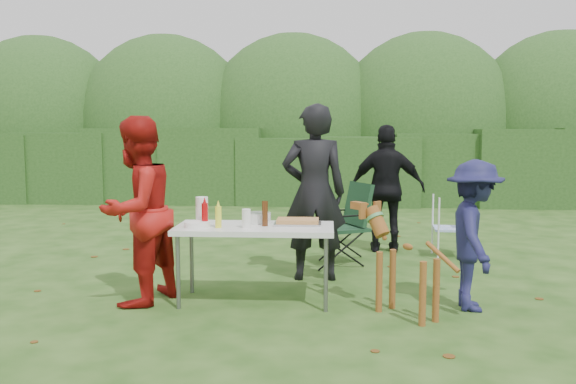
# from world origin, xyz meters

# --- Properties ---
(ground) EXTENTS (80.00, 80.00, 0.00)m
(ground) POSITION_xyz_m (0.00, 0.00, 0.00)
(ground) COLOR #1E4211
(hedge_row) EXTENTS (22.00, 1.40, 1.70)m
(hedge_row) POSITION_xyz_m (0.00, 8.00, 0.85)
(hedge_row) COLOR #23471C
(hedge_row) RESTS_ON ground
(shrub_backdrop) EXTENTS (20.00, 2.60, 3.20)m
(shrub_backdrop) POSITION_xyz_m (0.00, 9.60, 1.60)
(shrub_backdrop) COLOR #3D6628
(shrub_backdrop) RESTS_ON ground
(folding_table) EXTENTS (1.50, 0.70, 0.74)m
(folding_table) POSITION_xyz_m (0.17, 0.21, 0.69)
(folding_table) COLOR silver
(folding_table) RESTS_ON ground
(person_cook) EXTENTS (0.74, 0.52, 1.93)m
(person_cook) POSITION_xyz_m (0.72, 1.14, 0.97)
(person_cook) COLOR black
(person_cook) RESTS_ON ground
(person_red_jacket) EXTENTS (0.96, 1.06, 1.78)m
(person_red_jacket) POSITION_xyz_m (-0.93, 0.09, 0.89)
(person_red_jacket) COLOR #A31310
(person_red_jacket) RESTS_ON ground
(person_black_puffy) EXTENTS (1.03, 0.49, 1.72)m
(person_black_puffy) POSITION_xyz_m (1.66, 2.73, 0.86)
(person_black_puffy) COLOR black
(person_black_puffy) RESTS_ON ground
(child) EXTENTS (0.56, 0.92, 1.38)m
(child) POSITION_xyz_m (2.21, 0.11, 0.69)
(child) COLOR #1A1A45
(child) RESTS_ON ground
(dog) EXTENTS (0.97, 1.02, 0.96)m
(dog) POSITION_xyz_m (1.57, -0.17, 0.48)
(dog) COLOR brown
(dog) RESTS_ON ground
(camping_chair) EXTENTS (0.85, 0.85, 1.01)m
(camping_chair) POSITION_xyz_m (1.03, 1.90, 0.51)
(camping_chair) COLOR #183A22
(camping_chair) RESTS_ON ground
(lawn_chair) EXTENTS (0.52, 0.52, 0.82)m
(lawn_chair) POSITION_xyz_m (2.47, 2.42, 0.41)
(lawn_chair) COLOR #567FE0
(lawn_chair) RESTS_ON ground
(food_tray) EXTENTS (0.45, 0.30, 0.02)m
(food_tray) POSITION_xyz_m (0.58, 0.32, 0.75)
(food_tray) COLOR #B7B7BA
(food_tray) RESTS_ON folding_table
(focaccia_bread) EXTENTS (0.40, 0.26, 0.04)m
(focaccia_bread) POSITION_xyz_m (0.58, 0.32, 0.78)
(focaccia_bread) COLOR #B98146
(focaccia_bread) RESTS_ON food_tray
(mustard_bottle) EXTENTS (0.06, 0.06, 0.20)m
(mustard_bottle) POSITION_xyz_m (-0.15, 0.08, 0.84)
(mustard_bottle) COLOR yellow
(mustard_bottle) RESTS_ON folding_table
(ketchup_bottle) EXTENTS (0.06, 0.06, 0.22)m
(ketchup_bottle) POSITION_xyz_m (-0.30, 0.16, 0.85)
(ketchup_bottle) COLOR #A70A0E
(ketchup_bottle) RESTS_ON folding_table
(beer_bottle) EXTENTS (0.06, 0.06, 0.24)m
(beer_bottle) POSITION_xyz_m (0.27, 0.21, 0.86)
(beer_bottle) COLOR #47230F
(beer_bottle) RESTS_ON folding_table
(paper_towel_roll) EXTENTS (0.12, 0.12, 0.26)m
(paper_towel_roll) POSITION_xyz_m (-0.36, 0.33, 0.87)
(paper_towel_roll) COLOR white
(paper_towel_roll) RESTS_ON folding_table
(cup_stack) EXTENTS (0.08, 0.08, 0.18)m
(cup_stack) POSITION_xyz_m (0.11, 0.07, 0.83)
(cup_stack) COLOR white
(cup_stack) RESTS_ON folding_table
(pasta_bowl) EXTENTS (0.26, 0.26, 0.10)m
(pasta_bowl) POSITION_xyz_m (0.18, 0.41, 0.79)
(pasta_bowl) COLOR silver
(pasta_bowl) RESTS_ON folding_table
(plate_stack) EXTENTS (0.24, 0.24, 0.05)m
(plate_stack) POSITION_xyz_m (-0.36, 0.10, 0.77)
(plate_stack) COLOR white
(plate_stack) RESTS_ON folding_table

